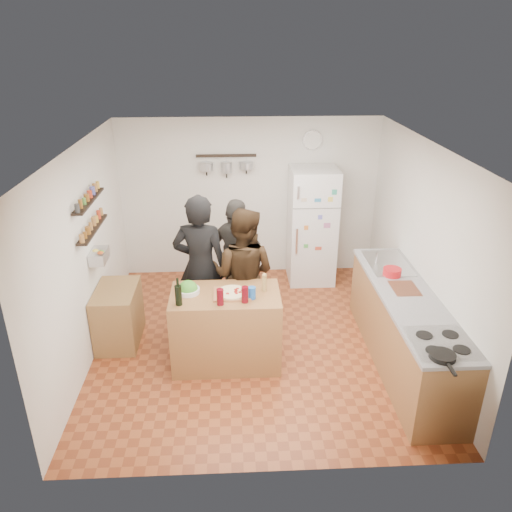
{
  "coord_description": "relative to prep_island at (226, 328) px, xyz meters",
  "views": [
    {
      "loc": [
        -0.28,
        -5.4,
        3.61
      ],
      "look_at": [
        0.0,
        0.1,
        1.15
      ],
      "focal_mm": 35.0,
      "sensor_mm": 36.0,
      "label": 1
    }
  ],
  "objects": [
    {
      "name": "room_shell",
      "position": [
        0.38,
        0.79,
        0.79
      ],
      "size": [
        4.2,
        4.2,
        4.2
      ],
      "color": "brown",
      "rests_on": "ground"
    },
    {
      "name": "prep_island",
      "position": [
        0.0,
        0.0,
        0.0
      ],
      "size": [
        1.25,
        0.72,
        0.91
      ],
      "primitive_type": "cube",
      "color": "olive",
      "rests_on": "floor"
    },
    {
      "name": "pizza_board",
      "position": [
        0.08,
        -0.02,
        0.47
      ],
      "size": [
        0.42,
        0.34,
        0.02
      ],
      "primitive_type": "cube",
      "color": "#975C36",
      "rests_on": "prep_island"
    },
    {
      "name": "pizza",
      "position": [
        0.08,
        -0.02,
        0.48
      ],
      "size": [
        0.34,
        0.34,
        0.02
      ],
      "primitive_type": "cylinder",
      "color": "beige",
      "rests_on": "pizza_board"
    },
    {
      "name": "salad_bowl",
      "position": [
        -0.42,
        0.05,
        0.48
      ],
      "size": [
        0.27,
        0.27,
        0.05
      ],
      "primitive_type": "cylinder",
      "color": "silver",
      "rests_on": "prep_island"
    },
    {
      "name": "wine_bottle",
      "position": [
        -0.5,
        -0.22,
        0.57
      ],
      "size": [
        0.08,
        0.08,
        0.23
      ],
      "primitive_type": "cylinder",
      "color": "black",
      "rests_on": "prep_island"
    },
    {
      "name": "wine_glass_near",
      "position": [
        -0.05,
        -0.24,
        0.55
      ],
      "size": [
        0.08,
        0.08,
        0.19
      ],
      "primitive_type": "cylinder",
      "color": "#500610",
      "rests_on": "prep_island"
    },
    {
      "name": "wine_glass_far",
      "position": [
        0.22,
        -0.2,
        0.55
      ],
      "size": [
        0.08,
        0.08,
        0.19
      ],
      "primitive_type": "cylinder",
      "color": "#50060F",
      "rests_on": "prep_island"
    },
    {
      "name": "pepper_mill",
      "position": [
        0.45,
        0.05,
        0.54
      ],
      "size": [
        0.06,
        0.06,
        0.18
      ],
      "primitive_type": "cylinder",
      "color": "olive",
      "rests_on": "prep_island"
    },
    {
      "name": "salt_canister",
      "position": [
        0.3,
        -0.12,
        0.52
      ],
      "size": [
        0.09,
        0.09,
        0.14
      ],
      "primitive_type": "cylinder",
      "color": "#1C509C",
      "rests_on": "prep_island"
    },
    {
      "name": "person_left",
      "position": [
        -0.31,
        0.62,
        0.49
      ],
      "size": [
        0.76,
        0.57,
        1.9
      ],
      "primitive_type": "imported",
      "rotation": [
        0.0,
        0.0,
        2.96
      ],
      "color": "black",
      "rests_on": "floor"
    },
    {
      "name": "person_center",
      "position": [
        0.22,
        0.57,
        0.41
      ],
      "size": [
        1.02,
        0.9,
        1.74
      ],
      "primitive_type": "imported",
      "rotation": [
        0.0,
        0.0,
        2.8
      ],
      "color": "black",
      "rests_on": "floor"
    },
    {
      "name": "person_back",
      "position": [
        0.15,
        1.11,
        0.38
      ],
      "size": [
        1.03,
        0.9,
        1.67
      ],
      "primitive_type": "imported",
      "rotation": [
        0.0,
        0.0,
        2.52
      ],
      "color": "#2E2C29",
      "rests_on": "floor"
    },
    {
      "name": "counter_run",
      "position": [
        2.08,
        -0.15,
        -0.01
      ],
      "size": [
        0.63,
        2.63,
        0.9
      ],
      "primitive_type": "cube",
      "color": "#9E7042",
      "rests_on": "floor"
    },
    {
      "name": "stove_top",
      "position": [
        2.08,
        -1.1,
        0.46
      ],
      "size": [
        0.6,
        0.62,
        0.02
      ],
      "primitive_type": "cube",
      "color": "white",
      "rests_on": "counter_run"
    },
    {
      "name": "skillet",
      "position": [
        1.98,
        -1.34,
        0.49
      ],
      "size": [
        0.24,
        0.24,
        0.05
      ],
      "primitive_type": "cylinder",
      "color": "black",
      "rests_on": "stove_top"
    },
    {
      "name": "sink",
      "position": [
        2.08,
        0.7,
        0.46
      ],
      "size": [
        0.5,
        0.8,
        0.03
      ],
      "primitive_type": "cube",
      "color": "silver",
      "rests_on": "counter_run"
    },
    {
      "name": "cutting_board",
      "position": [
        2.08,
        0.01,
        0.46
      ],
      "size": [
        0.3,
        0.4,
        0.02
      ],
      "primitive_type": "cube",
      "color": "brown",
      "rests_on": "counter_run"
    },
    {
      "name": "red_bowl",
      "position": [
        2.03,
        0.35,
        0.51
      ],
      "size": [
        0.22,
        0.22,
        0.09
      ],
      "primitive_type": "cylinder",
      "color": "red",
      "rests_on": "counter_run"
    },
    {
      "name": "fridge",
      "position": [
        1.33,
        2.15,
        0.45
      ],
      "size": [
        0.7,
        0.68,
        1.8
      ],
      "primitive_type": "cube",
      "color": "white",
      "rests_on": "floor"
    },
    {
      "name": "wall_clock",
      "position": [
        1.33,
        2.48,
        1.69
      ],
      "size": [
        0.3,
        0.03,
        0.3
      ],
      "primitive_type": "cylinder",
      "rotation": [
        1.57,
        0.0,
        0.0
      ],
      "color": "silver",
      "rests_on": "back_wall"
    },
    {
      "name": "spice_shelf_lower",
      "position": [
        -1.55,
        0.6,
        1.04
      ],
      "size": [
        0.12,
        1.0,
        0.02
      ],
      "primitive_type": "cube",
      "color": "black",
      "rests_on": "left_wall"
    },
    {
      "name": "spice_shelf_upper",
      "position": [
        -1.55,
        0.6,
        1.4
      ],
      "size": [
        0.12,
        1.0,
        0.02
      ],
      "primitive_type": "cube",
      "color": "black",
      "rests_on": "left_wall"
    },
    {
      "name": "produce_basket",
      "position": [
        -1.52,
        0.6,
        0.69
      ],
      "size": [
        0.18,
        0.35,
        0.14
      ],
      "primitive_type": "cube",
      "color": "silver",
      "rests_on": "left_wall"
    },
    {
      "name": "side_table",
      "position": [
        -1.36,
        0.51,
        -0.09
      ],
      "size": [
        0.5,
        0.8,
        0.73
      ],
      "primitive_type": "cube",
      "color": "olive",
      "rests_on": "floor"
    },
    {
      "name": "pot_rack",
      "position": [
        0.03,
        2.4,
        1.49
      ],
      "size": [
        0.9,
        0.04,
        0.04
      ],
      "primitive_type": "cube",
      "color": "black",
      "rests_on": "back_wall"
    }
  ]
}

